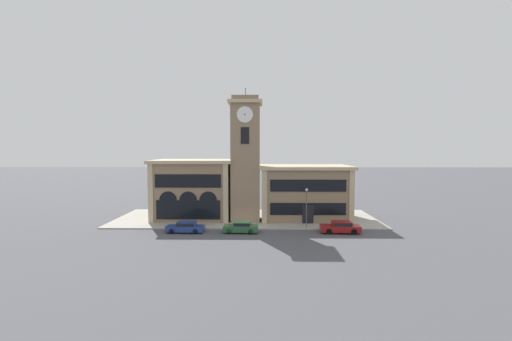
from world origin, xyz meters
TOP-DOWN VIEW (x-y plane):
  - ground_plane at (0.00, 0.00)m, footprint 300.00×300.00m
  - sidewalk_kerb at (0.00, 6.78)m, footprint 37.46×13.56m
  - clock_tower at (-0.00, 5.10)m, footprint 4.65×4.65m
  - town_hall_left_wing at (-7.72, 7.31)m, footprint 11.60×9.13m
  - town_hall_right_wing at (8.50, 7.31)m, footprint 13.16×9.13m
  - parked_car_near at (-7.06, -1.55)m, footprint 4.63×1.90m
  - parked_car_mid at (-0.25, -1.55)m, footprint 4.22×1.98m
  - parked_car_far at (11.84, -1.55)m, footprint 4.79×2.02m
  - street_lamp at (7.99, 0.76)m, footprint 0.36×0.36m

SIDE VIEW (x-z plane):
  - ground_plane at x=0.00m, z-range 0.00..0.00m
  - sidewalk_kerb at x=0.00m, z-range 0.00..0.15m
  - parked_car_near at x=-7.06m, z-range 0.03..1.37m
  - parked_car_mid at x=-0.25m, z-range 0.03..1.39m
  - parked_car_far at x=11.84m, z-range 0.04..1.46m
  - street_lamp at x=7.99m, z-range 1.00..6.03m
  - town_hall_right_wing at x=8.50m, z-range 0.03..7.82m
  - town_hall_left_wing at x=-7.72m, z-range 0.03..8.66m
  - clock_tower at x=0.00m, z-range -0.54..18.08m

